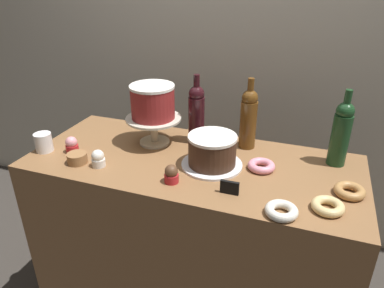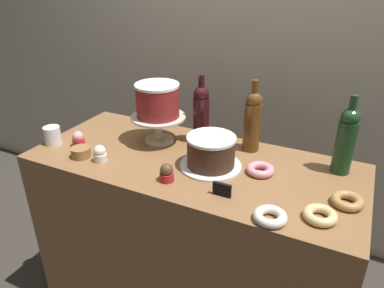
{
  "view_description": "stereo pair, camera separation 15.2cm",
  "coord_description": "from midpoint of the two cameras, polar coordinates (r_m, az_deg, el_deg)",
  "views": [
    {
      "loc": [
        0.46,
        -1.28,
        1.65
      ],
      "look_at": [
        0.0,
        0.0,
        0.99
      ],
      "focal_mm": 33.74,
      "sensor_mm": 36.0,
      "label": 1
    },
    {
      "loc": [
        0.6,
        -1.22,
        1.65
      ],
      "look_at": [
        0.0,
        0.0,
        0.99
      ],
      "focal_mm": 33.74,
      "sensor_mm": 36.0,
      "label": 2
    }
  ],
  "objects": [
    {
      "name": "back_wall",
      "position": [
        2.23,
        6.0,
        16.87
      ],
      "size": [
        6.0,
        0.05,
        2.6
      ],
      "color": "#BCB7A8",
      "rests_on": "ground_plane"
    },
    {
      "name": "display_counter",
      "position": [
        1.82,
        -2.48,
        -15.33
      ],
      "size": [
        1.43,
        0.61,
        0.91
      ],
      "color": "brown",
      "rests_on": "ground_plane"
    },
    {
      "name": "cake_stand_pedestal",
      "position": [
        1.69,
        -8.62,
        2.85
      ],
      "size": [
        0.26,
        0.26,
        0.13
      ],
      "color": "beige",
      "rests_on": "display_counter"
    },
    {
      "name": "white_layer_cake",
      "position": [
        1.65,
        -8.89,
        6.59
      ],
      "size": [
        0.2,
        0.2,
        0.15
      ],
      "color": "maroon",
      "rests_on": "cake_stand_pedestal"
    },
    {
      "name": "silver_serving_platter",
      "position": [
        1.51,
        0.28,
        -3.34
      ],
      "size": [
        0.26,
        0.26,
        0.01
      ],
      "color": "white",
      "rests_on": "display_counter"
    },
    {
      "name": "chocolate_round_cake",
      "position": [
        1.48,
        0.29,
        -1.01
      ],
      "size": [
        0.2,
        0.2,
        0.13
      ],
      "color": "#3D2619",
      "rests_on": "silver_serving_platter"
    },
    {
      "name": "wine_bottle_amber",
      "position": [
        1.62,
        6.29,
        4.1
      ],
      "size": [
        0.08,
        0.08,
        0.33
      ],
      "color": "#5B3814",
      "rests_on": "display_counter"
    },
    {
      "name": "wine_bottle_green",
      "position": [
        1.56,
        19.98,
        1.66
      ],
      "size": [
        0.08,
        0.08,
        0.33
      ],
      "color": "#193D1E",
      "rests_on": "display_counter"
    },
    {
      "name": "wine_bottle_dark_red",
      "position": [
        1.67,
        -1.9,
        4.87
      ],
      "size": [
        0.08,
        0.08,
        0.33
      ],
      "color": "black",
      "rests_on": "display_counter"
    },
    {
      "name": "cupcake_vanilla",
      "position": [
        1.56,
        -17.34,
        -2.3
      ],
      "size": [
        0.06,
        0.06,
        0.07
      ],
      "color": "white",
      "rests_on": "display_counter"
    },
    {
      "name": "cupcake_strawberry",
      "position": [
        1.72,
        -20.91,
        -0.2
      ],
      "size": [
        0.06,
        0.06,
        0.07
      ],
      "color": "red",
      "rests_on": "display_counter"
    },
    {
      "name": "cupcake_chocolate",
      "position": [
        1.39,
        -6.41,
        -4.86
      ],
      "size": [
        0.06,
        0.06,
        0.07
      ],
      "color": "red",
      "rests_on": "display_counter"
    },
    {
      "name": "donut_pink",
      "position": [
        1.49,
        8.07,
        -3.52
      ],
      "size": [
        0.11,
        0.11,
        0.03
      ],
      "color": "pink",
      "rests_on": "display_counter"
    },
    {
      "name": "donut_maple",
      "position": [
        1.41,
        20.87,
        -7.05
      ],
      "size": [
        0.11,
        0.11,
        0.03
      ],
      "color": "#B27F47",
      "rests_on": "display_counter"
    },
    {
      "name": "donut_sugar",
      "position": [
        1.24,
        10.56,
        -10.45
      ],
      "size": [
        0.11,
        0.11,
        0.03
      ],
      "color": "silver",
      "rests_on": "display_counter"
    },
    {
      "name": "donut_glazed",
      "position": [
        1.3,
        17.58,
        -9.49
      ],
      "size": [
        0.11,
        0.11,
        0.03
      ],
      "color": "#E0C17F",
      "rests_on": "display_counter"
    },
    {
      "name": "cookie_stack",
      "position": [
        1.63,
        -20.27,
        -2.19
      ],
      "size": [
        0.08,
        0.08,
        0.04
      ],
      "color": "olive",
      "rests_on": "display_counter"
    },
    {
      "name": "price_sign_chalkboard",
      "position": [
        1.32,
        2.69,
        -6.98
      ],
      "size": [
        0.07,
        0.01,
        0.05
      ],
      "color": "black",
      "rests_on": "display_counter"
    },
    {
      "name": "coffee_cup_ceramic",
      "position": [
        1.78,
        -24.71,
        0.19
      ],
      "size": [
        0.08,
        0.08,
        0.08
      ],
      "color": "white",
      "rests_on": "display_counter"
    }
  ]
}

